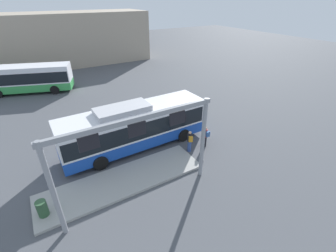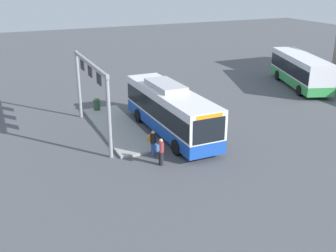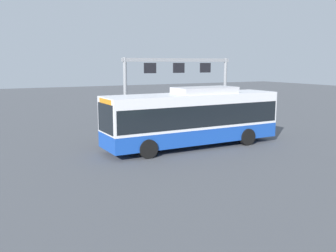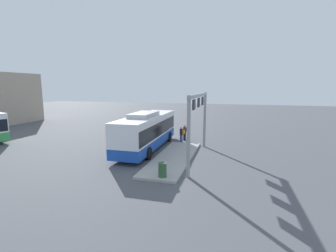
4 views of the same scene
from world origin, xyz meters
TOP-DOWN VIEW (x-y plane):
  - ground_plane at (0.00, 0.00)m, footprint 120.00×120.00m
  - platform_curb at (-2.28, -3.13)m, footprint 10.00×2.80m
  - bus_main at (-0.01, -0.00)m, footprint 10.62×2.80m
  - person_boarding at (4.43, -2.64)m, footprint 0.37×0.54m
  - person_waiting_near at (3.06, -2.57)m, footprint 0.48×0.60m
  - platform_sign_gantry at (-1.88, -4.98)m, footprint 8.54×0.24m
  - trash_bin at (-6.71, -3.52)m, footprint 0.52×0.52m

SIDE VIEW (x-z plane):
  - ground_plane at x=0.00m, z-range 0.00..0.00m
  - platform_curb at x=-2.28m, z-range 0.00..0.16m
  - trash_bin at x=-6.71m, z-range 0.16..1.06m
  - person_boarding at x=4.43m, z-range 0.06..1.73m
  - person_waiting_near at x=3.06m, z-range 0.06..1.73m
  - bus_main at x=-0.01m, z-range 0.08..3.54m
  - platform_sign_gantry at x=-1.88m, z-range 1.11..6.31m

